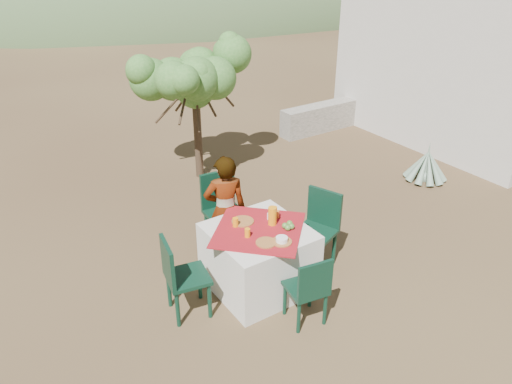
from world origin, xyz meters
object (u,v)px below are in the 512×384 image
chair_right (319,225)px  shrub_tree (197,83)px  chair_near (309,288)px  chair_left (180,275)px  person (225,210)px  juice_pitcher (272,216)px  chair_far (222,207)px  guesthouse (474,57)px  table (259,258)px  agave (426,166)px

chair_right → shrub_tree: size_ratio=0.48×
chair_near → chair_left: 1.33m
person → juice_pitcher: person is taller
chair_left → juice_pitcher: size_ratio=4.34×
chair_far → guesthouse: bearing=13.7°
chair_left → chair_far: bearing=-38.3°
chair_far → chair_left: (-1.04, -0.92, -0.04)m
chair_left → guesthouse: guesthouse is taller
table → person: (-0.04, 0.66, 0.32)m
person → juice_pitcher: bearing=128.4°
chair_far → chair_left: size_ratio=1.08×
agave → guesthouse: bearing=24.9°
chair_far → person: (-0.13, -0.31, 0.14)m
table → person: bearing=93.1°
table → chair_near: chair_near is taller
chair_far → shrub_tree: 2.43m
chair_far → juice_pitcher: chair_far is taller
chair_far → chair_near: 1.78m
table → chair_near: 0.81m
chair_right → agave: chair_right is taller
guesthouse → juice_pitcher: bearing=-162.5°
chair_far → person: person is taller
agave → juice_pitcher: size_ratio=3.49×
chair_near → chair_right: bearing=-125.4°
chair_left → shrub_tree: shrub_tree is taller
chair_left → juice_pitcher: (1.13, -0.04, 0.36)m
chair_right → agave: bearing=84.1°
chair_far → chair_left: 1.39m
shrub_tree → agave: size_ratio=2.68×
table → agave: bearing=11.7°
chair_right → guesthouse: guesthouse is taller
juice_pitcher → shrub_tree: bearing=77.2°
juice_pitcher → person: bearing=108.6°
chair_near → guesthouse: 6.86m
table → guesthouse: bearing=17.1°
juice_pitcher → table: bearing=-177.8°
juice_pitcher → guesthouse: bearing=17.5°
chair_left → chair_right: (1.80, -0.07, 0.02)m
chair_near → person: size_ratio=0.59×
shrub_tree → chair_left: bearing=-121.3°
chair_near → guesthouse: guesthouse is taller
chair_near → chair_left: (-1.02, 0.86, 0.05)m
chair_near → chair_left: bearing=-30.8°
person → table: bearing=112.8°
chair_near → shrub_tree: size_ratio=0.42×
chair_near → guesthouse: (6.21, 2.73, 1.04)m
chair_left → juice_pitcher: 1.19m
chair_far → chair_near: size_ratio=1.21×
person → shrub_tree: size_ratio=0.70×
person → juice_pitcher: size_ratio=6.59×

